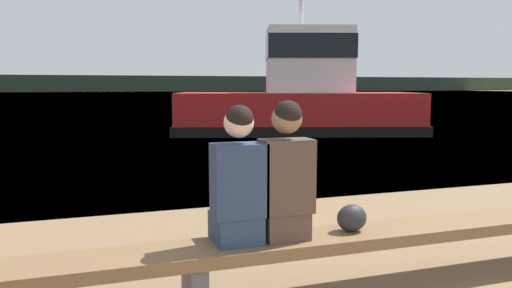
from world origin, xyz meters
TOP-DOWN VIEW (x-y plane):
  - water_surface at (0.00, 125.93)m, footprint 240.00×240.00m
  - far_shoreline at (0.00, 142.95)m, footprint 600.00×12.00m
  - bench_main at (-1.03, 2.94)m, footprint 8.59×0.46m
  - person_left at (-0.70, 2.95)m, footprint 0.38×0.39m
  - person_right at (-0.34, 2.95)m, footprint 0.38×0.40m
  - shopping_bag at (0.23, 2.95)m, footprint 0.24×0.18m
  - tugboat_red at (5.22, 15.26)m, footprint 8.83×5.66m

SIDE VIEW (x-z plane):
  - water_surface at x=0.00m, z-range 0.00..0.00m
  - bench_main at x=-1.03m, z-range 0.16..0.63m
  - shopping_bag at x=0.23m, z-range 0.47..0.68m
  - person_left at x=-0.70m, z-range 0.41..1.42m
  - person_right at x=-0.34m, z-range 0.42..1.46m
  - tugboat_red at x=5.22m, z-range -2.27..4.50m
  - far_shoreline at x=0.00m, z-range 0.00..4.33m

